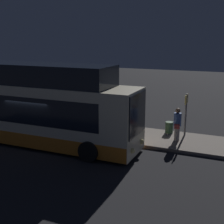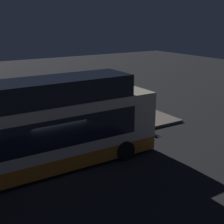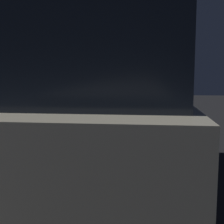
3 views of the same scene
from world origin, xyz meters
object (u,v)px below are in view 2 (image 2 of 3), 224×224
(passenger_boarding, at_px, (74,121))
(suitcase, at_px, (47,144))
(sign_post, at_px, (123,97))
(bus_lead, at_px, (35,132))
(trash_bin, at_px, (111,116))
(passenger_waiting, at_px, (129,109))
(passenger_with_bags, at_px, (43,129))

(passenger_boarding, relative_size, suitcase, 1.95)
(sign_post, bearing_deg, bus_lead, -151.77)
(passenger_boarding, height_order, sign_post, sign_post)
(bus_lead, relative_size, trash_bin, 18.21)
(bus_lead, height_order, passenger_boarding, bus_lead)
(suitcase, relative_size, sign_post, 0.36)
(suitcase, distance_m, sign_post, 6.81)
(bus_lead, bearing_deg, sign_post, 28.23)
(suitcase, xyz_separation_m, trash_bin, (5.39, 2.32, 0.02))
(passenger_boarding, distance_m, suitcase, 2.46)
(sign_post, relative_size, trash_bin, 3.62)
(passenger_boarding, relative_size, sign_post, 0.70)
(passenger_waiting, relative_size, suitcase, 2.07)
(suitcase, xyz_separation_m, sign_post, (6.30, 2.27, 1.22))
(passenger_with_bags, distance_m, sign_post, 6.55)
(bus_lead, height_order, sign_post, bus_lead)
(passenger_waiting, xyz_separation_m, passenger_with_bags, (-6.07, -0.63, -0.01))
(passenger_boarding, height_order, trash_bin, passenger_boarding)
(passenger_boarding, bearing_deg, suitcase, 54.76)
(passenger_boarding, height_order, passenger_with_bags, passenger_with_bags)
(passenger_boarding, bearing_deg, passenger_with_bags, 41.87)
(passenger_with_bags, bearing_deg, suitcase, -74.47)
(passenger_boarding, xyz_separation_m, suitcase, (-2.11, -1.13, -0.58))
(passenger_boarding, xyz_separation_m, passenger_waiting, (3.97, 0.05, 0.06))
(passenger_boarding, height_order, passenger_waiting, passenger_waiting)
(passenger_waiting, xyz_separation_m, suitcase, (-6.08, -1.18, -0.64))
(passenger_waiting, bearing_deg, trash_bin, -68.00)
(passenger_waiting, relative_size, sign_post, 0.75)
(passenger_boarding, relative_size, trash_bin, 2.54)
(passenger_boarding, relative_size, passenger_with_bags, 0.95)
(passenger_waiting, height_order, suitcase, passenger_waiting)
(passenger_boarding, relative_size, passenger_waiting, 0.94)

